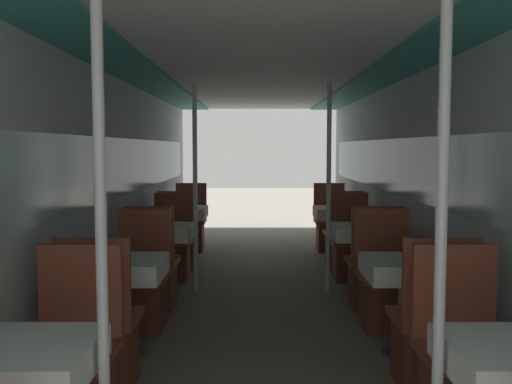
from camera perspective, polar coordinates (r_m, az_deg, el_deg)
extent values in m
cube|color=silver|center=(5.39, -14.41, -0.25)|extent=(0.05, 10.31, 2.19)
cube|color=#9EC6D1|center=(5.38, -14.33, 2.25)|extent=(0.03, 9.49, 0.57)
cube|color=silver|center=(5.42, 15.89, -0.25)|extent=(0.05, 10.31, 2.19)
cube|color=#9EC6D1|center=(5.41, 15.83, 2.23)|extent=(0.03, 9.49, 0.57)
cube|color=silver|center=(5.25, 0.80, 12.30)|extent=(2.83, 10.31, 0.04)
cube|color=teal|center=(5.36, -11.95, 11.67)|extent=(0.51, 9.90, 0.03)
cube|color=teal|center=(5.39, 13.49, 11.61)|extent=(0.51, 9.90, 0.03)
cube|color=#93704C|center=(2.64, -22.26, -14.14)|extent=(0.55, 0.55, 0.02)
cube|color=white|center=(2.66, -22.22, -15.33)|extent=(0.59, 0.59, 0.14)
cube|color=brown|center=(3.25, -18.05, -15.26)|extent=(0.46, 0.46, 0.05)
cube|color=brown|center=(3.36, -17.04, -9.44)|extent=(0.46, 0.04, 0.53)
cylinder|color=silver|center=(2.44, -15.09, -5.86)|extent=(0.05, 0.05, 2.19)
cylinder|color=#4C4C51|center=(4.50, -12.89, -15.37)|extent=(0.32, 0.32, 0.01)
cylinder|color=#B7B7BC|center=(4.40, -12.97, -11.14)|extent=(0.10, 0.10, 0.67)
cube|color=#93704C|center=(4.32, -13.05, -6.71)|extent=(0.55, 0.55, 0.02)
cube|color=white|center=(4.33, -13.03, -7.47)|extent=(0.59, 0.59, 0.14)
cube|color=brown|center=(3.90, -14.94, -15.44)|extent=(0.39, 0.39, 0.42)
cube|color=brown|center=(3.83, -15.02, -12.14)|extent=(0.46, 0.46, 0.05)
cube|color=brown|center=(3.56, -16.00, -8.63)|extent=(0.46, 0.04, 0.53)
cube|color=brown|center=(4.99, -11.39, -10.94)|extent=(0.39, 0.39, 0.42)
cube|color=brown|center=(4.93, -11.43, -8.31)|extent=(0.46, 0.46, 0.05)
cube|color=brown|center=(5.08, -11.01, -4.62)|extent=(0.46, 0.04, 0.53)
cylinder|color=#4C4C51|center=(6.20, -9.08, -9.76)|extent=(0.32, 0.32, 0.01)
cylinder|color=#B7B7BC|center=(6.13, -9.12, -6.64)|extent=(0.10, 0.10, 0.67)
cube|color=#93704C|center=(6.07, -9.16, -3.43)|extent=(0.55, 0.55, 0.02)
cube|color=white|center=(6.08, -9.15, -3.98)|extent=(0.59, 0.59, 0.14)
cube|color=brown|center=(5.59, -10.07, -9.22)|extent=(0.39, 0.39, 0.42)
cube|color=brown|center=(5.54, -10.11, -6.87)|extent=(0.46, 0.46, 0.05)
cube|color=brown|center=(5.29, -10.55, -4.25)|extent=(0.46, 0.04, 0.53)
cube|color=brown|center=(6.72, -8.30, -6.88)|extent=(0.39, 0.39, 0.42)
cube|color=brown|center=(6.68, -8.32, -4.91)|extent=(0.46, 0.46, 0.05)
cube|color=brown|center=(6.85, -8.09, -2.24)|extent=(0.46, 0.04, 0.53)
cylinder|color=silver|center=(5.98, -5.99, 0.32)|extent=(0.05, 0.05, 2.19)
cylinder|color=#4C4C51|center=(7.95, -6.99, -6.57)|extent=(0.32, 0.32, 0.01)
cylinder|color=#B7B7BC|center=(7.89, -7.01, -4.12)|extent=(0.10, 0.10, 0.67)
cube|color=#93704C|center=(7.85, -7.04, -1.62)|extent=(0.55, 0.55, 0.02)
cube|color=white|center=(7.85, -7.03, -2.04)|extent=(0.59, 0.59, 0.14)
cube|color=brown|center=(7.34, -7.57, -5.90)|extent=(0.39, 0.39, 0.42)
cube|color=brown|center=(7.30, -7.59, -4.10)|extent=(0.46, 0.46, 0.05)
cube|color=brown|center=(7.06, -7.84, -2.04)|extent=(0.46, 0.04, 0.53)
cube|color=brown|center=(8.49, -6.51, -4.48)|extent=(0.39, 0.39, 0.42)
cube|color=brown|center=(8.46, -6.53, -2.92)|extent=(0.46, 0.46, 0.05)
cube|color=brown|center=(8.63, -6.38, -0.84)|extent=(0.46, 0.04, 0.53)
cube|color=brown|center=(3.29, 20.39, -15.07)|extent=(0.46, 0.46, 0.05)
cube|color=brown|center=(3.39, 19.28, -9.34)|extent=(0.46, 0.04, 0.53)
cylinder|color=silver|center=(2.47, 18.09, -5.78)|extent=(0.05, 0.05, 2.19)
cylinder|color=#4C4C51|center=(4.53, 14.68, -15.27)|extent=(0.32, 0.32, 0.01)
cylinder|color=#B7B7BC|center=(4.43, 14.77, -11.07)|extent=(0.10, 0.10, 0.67)
cube|color=#93704C|center=(4.35, 14.86, -6.67)|extent=(0.55, 0.55, 0.02)
cube|color=white|center=(4.36, 14.85, -7.42)|extent=(0.59, 0.59, 0.14)
cube|color=brown|center=(3.93, 16.97, -15.31)|extent=(0.39, 0.39, 0.42)
cube|color=brown|center=(3.86, 17.05, -12.04)|extent=(0.46, 0.46, 0.05)
cube|color=brown|center=(3.59, 18.14, -8.55)|extent=(0.46, 0.04, 0.53)
cube|color=brown|center=(5.01, 13.02, -10.88)|extent=(0.39, 0.39, 0.42)
cube|color=brown|center=(4.96, 13.06, -8.27)|extent=(0.46, 0.46, 0.05)
cube|color=brown|center=(5.10, 12.59, -4.60)|extent=(0.46, 0.04, 0.53)
cylinder|color=#4C4C51|center=(6.22, 10.44, -9.73)|extent=(0.32, 0.32, 0.01)
cylinder|color=#B7B7BC|center=(6.15, 10.48, -6.62)|extent=(0.10, 0.10, 0.67)
cube|color=#93704C|center=(6.09, 10.53, -3.42)|extent=(0.55, 0.55, 0.02)
cube|color=white|center=(6.10, 10.52, -3.97)|extent=(0.59, 0.59, 0.14)
cube|color=brown|center=(5.62, 11.55, -9.19)|extent=(0.39, 0.39, 0.42)
cube|color=brown|center=(5.56, 11.59, -6.85)|extent=(0.46, 0.46, 0.05)
cube|color=brown|center=(5.31, 12.09, -4.24)|extent=(0.46, 0.04, 0.53)
cube|color=brown|center=(6.74, 9.57, -6.86)|extent=(0.39, 0.39, 0.42)
cube|color=brown|center=(6.70, 9.59, -4.90)|extent=(0.46, 0.46, 0.05)
cube|color=brown|center=(6.86, 9.33, -2.24)|extent=(0.46, 0.04, 0.53)
cylinder|color=silver|center=(6.00, 7.39, 0.32)|extent=(0.05, 0.05, 2.19)
cylinder|color=#4C4C51|center=(7.97, 8.10, -6.56)|extent=(0.32, 0.32, 0.01)
cylinder|color=#B7B7BC|center=(7.91, 8.12, -4.11)|extent=(0.10, 0.10, 0.67)
cube|color=#93704C|center=(7.86, 8.15, -1.62)|extent=(0.55, 0.55, 0.02)
cube|color=white|center=(7.87, 8.15, -2.04)|extent=(0.59, 0.59, 0.14)
cube|color=brown|center=(7.36, 8.75, -5.89)|extent=(0.39, 0.39, 0.42)
cube|color=brown|center=(7.32, 8.77, -4.09)|extent=(0.46, 0.46, 0.05)
cube|color=brown|center=(7.08, 9.05, -2.04)|extent=(0.46, 0.04, 0.53)
cube|color=brown|center=(8.50, 7.56, -4.48)|extent=(0.39, 0.39, 0.42)
cube|color=brown|center=(8.47, 7.58, -2.91)|extent=(0.46, 0.46, 0.05)
cube|color=brown|center=(8.65, 7.42, -0.84)|extent=(0.46, 0.04, 0.53)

